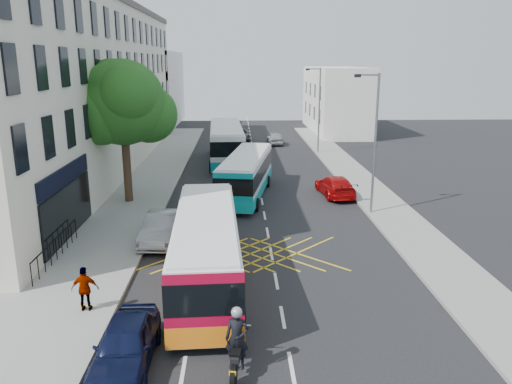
{
  "coord_description": "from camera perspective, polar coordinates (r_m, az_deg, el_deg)",
  "views": [
    {
      "loc": [
        -1.53,
        -15.91,
        8.81
      ],
      "look_at": [
        -0.61,
        9.09,
        2.2
      ],
      "focal_mm": 35.0,
      "sensor_mm": 36.0,
      "label": 1
    }
  ],
  "objects": [
    {
      "name": "terrace_main",
      "position": [
        42.33,
        -19.62,
        11.18
      ],
      "size": [
        8.3,
        45.0,
        13.5
      ],
      "color": "beige",
      "rests_on": "ground"
    },
    {
      "name": "pavement_right",
      "position": [
        33.37,
        13.67,
        -0.81
      ],
      "size": [
        3.0,
        70.0,
        0.15
      ],
      "primitive_type": "cube",
      "color": "gray",
      "rests_on": "ground"
    },
    {
      "name": "bus_mid",
      "position": [
        33.08,
        -1.13,
        2.01
      ],
      "size": [
        4.01,
        10.31,
        2.83
      ],
      "rotation": [
        0.0,
        0.0,
        -0.17
      ],
      "color": "silver",
      "rests_on": "ground"
    },
    {
      "name": "building_right",
      "position": [
        65.31,
        9.11,
        10.39
      ],
      "size": [
        6.0,
        18.0,
        8.0
      ],
      "primitive_type": "cube",
      "color": "silver",
      "rests_on": "ground"
    },
    {
      "name": "railings",
      "position": [
        24.13,
        -21.88,
        -5.91
      ],
      "size": [
        0.08,
        5.6,
        1.14
      ],
      "primitive_type": null,
      "color": "black",
      "rests_on": "pavement_left"
    },
    {
      "name": "parked_car_silver",
      "position": [
        25.38,
        -10.72,
        -4.03
      ],
      "size": [
        1.81,
        4.53,
        1.46
      ],
      "primitive_type": "imported",
      "rotation": [
        0.0,
        0.0,
        -0.06
      ],
      "color": "#93959A",
      "rests_on": "ground"
    },
    {
      "name": "pedestrian_far",
      "position": [
        19.0,
        -18.95,
        -10.43
      ],
      "size": [
        0.98,
        0.45,
        1.64
      ],
      "primitive_type": "imported",
      "rotation": [
        0.0,
        0.0,
        3.19
      ],
      "color": "gray",
      "rests_on": "pavement_left"
    },
    {
      "name": "red_hatchback",
      "position": [
        33.83,
        9.04,
        0.7
      ],
      "size": [
        2.31,
        4.81,
        1.35
      ],
      "primitive_type": "imported",
      "rotation": [
        0.0,
        0.0,
        3.23
      ],
      "color": "#A90708",
      "rests_on": "ground"
    },
    {
      "name": "ground",
      "position": [
        18.25,
        3.06,
        -14.08
      ],
      "size": [
        120.0,
        120.0,
        0.0
      ],
      "primitive_type": "plane",
      "color": "black",
      "rests_on": "ground"
    },
    {
      "name": "distant_car_grey",
      "position": [
        56.7,
        -1.86,
        6.53
      ],
      "size": [
        2.46,
        4.91,
        1.33
      ],
      "primitive_type": "imported",
      "rotation": [
        0.0,
        0.0,
        0.05
      ],
      "color": "#42444A",
      "rests_on": "ground"
    },
    {
      "name": "pavement_left",
      "position": [
        32.87,
        -14.27,
        -1.08
      ],
      "size": [
        5.0,
        70.0,
        0.15
      ],
      "primitive_type": "cube",
      "color": "gray",
      "rests_on": "ground"
    },
    {
      "name": "parked_car_blue",
      "position": [
        15.88,
        -14.65,
        -16.46
      ],
      "size": [
        1.69,
        4.11,
        1.39
      ],
      "primitive_type": "imported",
      "rotation": [
        0.0,
        0.0,
        -0.01
      ],
      "color": "black",
      "rests_on": "ground"
    },
    {
      "name": "motorbike",
      "position": [
        14.98,
        -2.17,
        -16.72
      ],
      "size": [
        0.79,
        2.35,
        2.09
      ],
      "rotation": [
        0.0,
        0.0,
        -0.13
      ],
      "color": "black",
      "rests_on": "ground"
    },
    {
      "name": "lamp_far",
      "position": [
        48.71,
        7.13,
        9.75
      ],
      "size": [
        1.45,
        0.15,
        8.0
      ],
      "color": "slate",
      "rests_on": "pavement_right"
    },
    {
      "name": "terrace_far",
      "position": [
        72.1,
        -12.32,
        11.44
      ],
      "size": [
        8.0,
        20.0,
        10.0
      ],
      "primitive_type": "cube",
      "color": "silver",
      "rests_on": "ground"
    },
    {
      "name": "street_tree",
      "position": [
        31.76,
        -15.02,
        9.76
      ],
      "size": [
        6.3,
        5.7,
        8.8
      ],
      "color": "#382619",
      "rests_on": "pavement_left"
    },
    {
      "name": "lamp_near",
      "position": [
        29.26,
        13.3,
        6.16
      ],
      "size": [
        1.45,
        0.15,
        8.0
      ],
      "color": "slate",
      "rests_on": "pavement_right"
    },
    {
      "name": "distant_car_silver",
      "position": [
        54.31,
        2.18,
        6.16
      ],
      "size": [
        1.73,
        3.97,
        1.33
      ],
      "primitive_type": "imported",
      "rotation": [
        0.0,
        0.0,
        3.18
      ],
      "color": "#9A9CA1",
      "rests_on": "ground"
    },
    {
      "name": "bus_near",
      "position": [
        20.06,
        -5.68,
        -6.48
      ],
      "size": [
        2.98,
        10.6,
        2.95
      ],
      "rotation": [
        0.0,
        0.0,
        0.05
      ],
      "color": "silver",
      "rests_on": "ground"
    },
    {
      "name": "bus_far",
      "position": [
        44.25,
        -3.41,
        5.61
      ],
      "size": [
        3.35,
        12.0,
        3.35
      ],
      "rotation": [
        0.0,
        0.0,
        0.04
      ],
      "color": "silver",
      "rests_on": "ground"
    }
  ]
}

